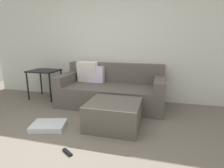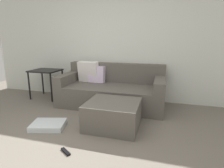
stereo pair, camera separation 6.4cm
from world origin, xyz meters
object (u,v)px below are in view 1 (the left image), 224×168
at_px(ottoman, 114,114).
at_px(storage_bin, 49,126).
at_px(couch_sectional, 111,90).
at_px(remote_near_ottoman, 67,152).
at_px(side_table, 44,74).

bearing_deg(ottoman, storage_bin, -161.65).
height_order(couch_sectional, ottoman, couch_sectional).
bearing_deg(storage_bin, remote_near_ottoman, -40.43).
relative_size(ottoman, storage_bin, 1.61).
distance_m(couch_sectional, remote_near_ottoman, 1.84).
relative_size(ottoman, remote_near_ottoman, 4.49).
bearing_deg(ottoman, side_table, 152.02).
distance_m(ottoman, side_table, 2.20).
bearing_deg(ottoman, couch_sectional, 107.73).
bearing_deg(couch_sectional, remote_near_ottoman, -91.65).
relative_size(couch_sectional, storage_bin, 4.28).
height_order(storage_bin, remote_near_ottoman, storage_bin).
xyz_separation_m(ottoman, remote_near_ottoman, (-0.37, -0.82, -0.19)).
bearing_deg(couch_sectional, side_table, 179.18).
bearing_deg(remote_near_ottoman, side_table, 163.05).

